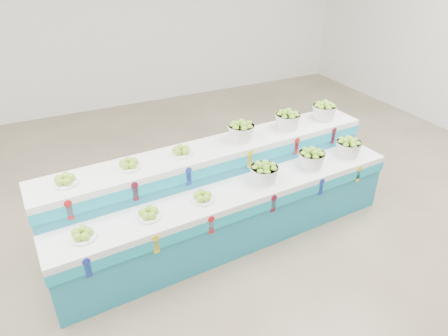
{
  "coord_description": "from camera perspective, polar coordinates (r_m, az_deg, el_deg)",
  "views": [
    {
      "loc": [
        -1.54,
        -2.99,
        3.08
      ],
      "look_at": [
        0.12,
        0.42,
        0.87
      ],
      "focal_mm": 32.44,
      "sensor_mm": 36.0,
      "label": 1
    }
  ],
  "objects": [
    {
      "name": "plate_upper_left",
      "position": [
        4.09,
        -21.53,
        -1.53
      ],
      "size": [
        0.26,
        0.26,
        0.1
      ],
      "primitive_type": "cylinder",
      "rotation": [
        0.0,
        0.0,
        0.06
      ],
      "color": "white",
      "rests_on": "display_stand"
    },
    {
      "name": "basket_upper_mid",
      "position": [
        4.97,
        8.96,
        6.8
      ],
      "size": [
        0.33,
        0.33,
        0.23
      ],
      "primitive_type": null,
      "rotation": [
        0.0,
        0.0,
        0.06
      ],
      "color": "silver",
      "rests_on": "display_stand"
    },
    {
      "name": "basket_upper_right",
      "position": [
        5.32,
        13.94,
        7.89
      ],
      "size": [
        0.33,
        0.33,
        0.23
      ],
      "primitive_type": null,
      "rotation": [
        0.0,
        0.0,
        0.06
      ],
      "color": "silver",
      "rests_on": "display_stand"
    },
    {
      "name": "basket_lower_right",
      "position": [
        5.13,
        17.14,
        2.87
      ],
      "size": [
        0.33,
        0.33,
        0.23
      ],
      "primitive_type": null,
      "rotation": [
        0.0,
        0.0,
        0.06
      ],
      "color": "silver",
      "rests_on": "display_stand"
    },
    {
      "name": "back_wall",
      "position": [
        8.21,
        -16.06,
        21.61
      ],
      "size": [
        10.0,
        0.0,
        10.0
      ],
      "primitive_type": "plane",
      "rotation": [
        1.57,
        0.0,
        0.0
      ],
      "color": "silver",
      "rests_on": "ground"
    },
    {
      "name": "plate_lower_right",
      "position": [
        4.11,
        -3.03,
        -4.02
      ],
      "size": [
        0.26,
        0.26,
        0.1
      ],
      "primitive_type": "cylinder",
      "rotation": [
        0.0,
        0.0,
        0.06
      ],
      "color": "white",
      "rests_on": "display_stand"
    },
    {
      "name": "basket_lower_left",
      "position": [
        4.4,
        5.68,
        -0.62
      ],
      "size": [
        0.33,
        0.33,
        0.23
      ],
      "primitive_type": null,
      "rotation": [
        0.0,
        0.0,
        0.06
      ],
      "color": "silver",
      "rests_on": "display_stand"
    },
    {
      "name": "basket_upper_left",
      "position": [
        4.62,
        2.43,
        5.29
      ],
      "size": [
        0.33,
        0.33,
        0.23
      ],
      "primitive_type": null,
      "rotation": [
        0.0,
        0.0,
        0.06
      ],
      "color": "silver",
      "rests_on": "display_stand"
    },
    {
      "name": "plate_lower_left",
      "position": [
        3.84,
        -19.37,
        -8.73
      ],
      "size": [
        0.26,
        0.26,
        0.1
      ],
      "primitive_type": "cylinder",
      "rotation": [
        0.0,
        0.0,
        0.06
      ],
      "color": "white",
      "rests_on": "display_stand"
    },
    {
      "name": "display_stand",
      "position": [
        4.58,
        0.0,
        -3.89
      ],
      "size": [
        4.01,
        1.25,
        1.02
      ],
      "primitive_type": null,
      "rotation": [
        0.0,
        0.0,
        0.06
      ],
      "color": "teal",
      "rests_on": "ground"
    },
    {
      "name": "basket_lower_mid",
      "position": [
        4.76,
        12.22,
        1.38
      ],
      "size": [
        0.33,
        0.33,
        0.23
      ],
      "primitive_type": null,
      "rotation": [
        0.0,
        0.0,
        0.06
      ],
      "color": "silver",
      "rests_on": "display_stand"
    },
    {
      "name": "plate_upper_mid",
      "position": [
        4.18,
        -13.25,
        0.61
      ],
      "size": [
        0.26,
        0.26,
        0.1
      ],
      "primitive_type": "cylinder",
      "rotation": [
        0.0,
        0.0,
        0.06
      ],
      "color": "white",
      "rests_on": "display_stand"
    },
    {
      "name": "plate_lower_mid",
      "position": [
        3.94,
        -10.56,
        -6.26
      ],
      "size": [
        0.26,
        0.26,
        0.1
      ],
      "primitive_type": "cylinder",
      "rotation": [
        0.0,
        0.0,
        0.06
      ],
      "color": "white",
      "rests_on": "display_stand"
    },
    {
      "name": "ground",
      "position": [
        4.56,
        0.95,
        -12.26
      ],
      "size": [
        10.0,
        10.0,
        0.0
      ],
      "primitive_type": "plane",
      "color": "brown",
      "rests_on": "ground"
    },
    {
      "name": "plate_upper_right",
      "position": [
        4.34,
        -6.05,
        2.46
      ],
      "size": [
        0.26,
        0.26,
        0.1
      ],
      "primitive_type": "cylinder",
      "rotation": [
        0.0,
        0.0,
        0.06
      ],
      "color": "white",
      "rests_on": "display_stand"
    }
  ]
}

